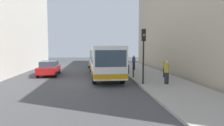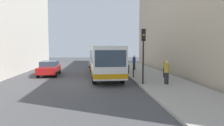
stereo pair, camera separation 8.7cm
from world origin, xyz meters
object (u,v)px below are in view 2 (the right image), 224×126
(bus, at_px, (104,59))
(bollard_far, at_px, (125,67))
(pedestrian_near_signal, at_px, (167,72))
(bollard_farthest, at_px, (122,65))
(pedestrian_far_sidewalk, at_px, (134,63))
(car_beside_bus, at_px, (49,68))
(bollard_near, at_px, (133,72))
(traffic_light, at_px, (143,46))
(car_behind_bus, at_px, (96,61))
(pedestrian_mid_sidewalk, at_px, (165,68))
(bollard_mid, at_px, (129,69))

(bus, distance_m, bollard_far, 4.15)
(bollard_far, relative_size, pedestrian_near_signal, 0.54)
(bollard_farthest, xyz_separation_m, pedestrian_far_sidewalk, (1.25, -1.26, 0.40))
(car_beside_bus, distance_m, pedestrian_near_signal, 11.96)
(bollard_near, relative_size, bollard_far, 1.00)
(bollard_near, bearing_deg, traffic_light, -88.26)
(car_beside_bus, xyz_separation_m, bollard_far, (8.15, 1.76, -0.16))
(car_behind_bus, bearing_deg, pedestrian_mid_sidewalk, 120.63)
(bus, height_order, car_behind_bus, bus)
(traffic_light, relative_size, pedestrian_far_sidewalk, 2.34)
(car_behind_bus, distance_m, traffic_light, 15.40)
(car_behind_bus, height_order, pedestrian_far_sidewalk, pedestrian_far_sidewalk)
(car_beside_bus, xyz_separation_m, traffic_light, (8.25, -6.34, 2.22))
(bollard_mid, height_order, bollard_far, same)
(pedestrian_mid_sidewalk, distance_m, pedestrian_far_sidewalk, 6.47)
(car_beside_bus, height_order, pedestrian_near_signal, pedestrian_near_signal)
(pedestrian_far_sidewalk, bearing_deg, car_behind_bus, 32.33)
(bollard_near, xyz_separation_m, pedestrian_mid_sidewalk, (2.87, -0.30, 0.37))
(pedestrian_near_signal, xyz_separation_m, pedestrian_mid_sidewalk, (1.04, 3.23, -0.04))
(bollard_mid, xyz_separation_m, bollard_far, (0.00, 2.41, 0.00))
(traffic_light, bearing_deg, car_beside_bus, 142.46)
(pedestrian_mid_sidewalk, bearing_deg, bollard_farthest, -63.95)
(bollard_mid, relative_size, bollard_farthest, 1.00)
(bollard_farthest, bearing_deg, bollard_far, -90.00)
(car_beside_bus, bearing_deg, bus, 164.28)
(car_behind_bus, relative_size, pedestrian_near_signal, 2.54)
(bus, bearing_deg, bollard_near, 143.51)
(traffic_light, relative_size, bollard_far, 4.32)
(bollard_far, distance_m, pedestrian_mid_sidewalk, 5.88)
(car_behind_bus, xyz_separation_m, bollard_near, (3.28, -11.57, -0.16))
(bus, height_order, bollard_far, bus)
(pedestrian_far_sidewalk, bearing_deg, bollard_far, 126.01)
(pedestrian_near_signal, distance_m, pedestrian_far_sidewalk, 9.51)
(car_behind_bus, distance_m, bollard_near, 12.02)
(traffic_light, bearing_deg, pedestrian_mid_sidewalk, 47.21)
(car_behind_bus, bearing_deg, bollard_mid, 112.91)
(bollard_near, xyz_separation_m, bollard_mid, (0.00, 2.41, 0.00))
(bollard_mid, bearing_deg, car_behind_bus, 109.68)
(pedestrian_mid_sidewalk, bearing_deg, pedestrian_near_signal, 77.35)
(car_behind_bus, height_order, pedestrian_near_signal, pedestrian_near_signal)
(traffic_light, relative_size, pedestrian_mid_sidewalk, 2.42)
(car_beside_bus, xyz_separation_m, pedestrian_near_signal, (9.99, -6.58, 0.25))
(bollard_far, height_order, bollard_farthest, same)
(pedestrian_near_signal, bearing_deg, bollard_farthest, -120.89)
(traffic_light, distance_m, bollard_farthest, 10.78)
(bus, height_order, bollard_farthest, bus)
(car_behind_bus, height_order, bollard_far, car_behind_bus)
(car_beside_bus, height_order, bollard_farthest, car_beside_bus)
(bus, relative_size, pedestrian_near_signal, 6.29)
(bollard_mid, bearing_deg, bollard_far, 90.00)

